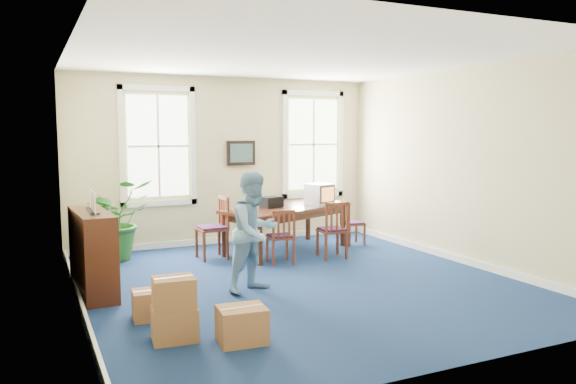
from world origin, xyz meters
name	(u,v)px	position (x,y,z in m)	size (l,w,h in m)	color
floor	(299,282)	(0.00, 0.00, 0.00)	(6.50, 6.50, 0.00)	navy
ceiling	(300,57)	(0.00, 0.00, 3.20)	(6.50, 6.50, 0.00)	white
wall_back	(226,161)	(0.00, 3.25, 1.60)	(6.50, 6.50, 0.00)	#CBBD8D
wall_front	(460,196)	(0.00, -3.25, 1.60)	(6.50, 6.50, 0.00)	#CBBD8D
wall_left	(73,180)	(-3.00, 0.00, 1.60)	(6.50, 6.50, 0.00)	#CBBD8D
wall_right	(464,166)	(3.00, 0.00, 1.60)	(6.50, 6.50, 0.00)	#CBBD8D
baseboard_back	(227,239)	(0.00, 3.22, 0.06)	(6.00, 0.04, 0.12)	white
baseboard_left	(81,305)	(-2.97, 0.00, 0.06)	(0.04, 6.50, 0.12)	white
baseboard_right	(459,259)	(2.97, 0.00, 0.06)	(0.04, 6.50, 0.12)	white
window_left	(158,146)	(-1.30, 3.23, 1.90)	(1.40, 0.12, 2.20)	white
window_right	(313,144)	(1.90, 3.23, 1.90)	(1.40, 0.12, 2.20)	white
wall_picture	(241,153)	(0.30, 3.20, 1.75)	(0.58, 0.06, 0.48)	black
conference_table	(286,229)	(0.73, 2.02, 0.41)	(2.39, 1.09, 0.81)	#401D10
crt_tv	(319,194)	(1.44, 2.08, 1.01)	(0.42, 0.46, 0.39)	#B7B7BC
game_console	(336,202)	(1.76, 2.02, 0.84)	(0.14, 0.17, 0.04)	white
equipment_bag	(271,202)	(0.46, 2.08, 0.91)	(0.38, 0.25, 0.19)	black
chair_near_left	(280,236)	(0.24, 1.21, 0.45)	(0.41, 0.41, 0.91)	maroon
chair_near_right	(332,229)	(1.22, 1.21, 0.49)	(0.44, 0.44, 0.98)	maroon
chair_end_left	(212,228)	(-0.68, 2.02, 0.53)	(0.48, 0.48, 1.07)	maroon
chair_end_right	(353,223)	(2.14, 2.02, 0.42)	(0.38, 0.38, 0.84)	maroon
man	(255,232)	(-0.73, -0.12, 0.82)	(0.80, 0.62, 1.64)	#72A1C6
credenza	(93,252)	(-2.75, 0.68, 0.57)	(0.41, 1.44, 1.14)	#401D10
brochure_rack	(92,199)	(-2.73, 0.68, 1.28)	(0.12, 0.66, 0.29)	#99999E
potted_plant	(114,219)	(-2.19, 2.66, 0.68)	(1.23, 1.07, 1.37)	#1D531A
cardboard_boxes	(189,303)	(-2.00, -1.39, 0.35)	(1.23, 1.23, 0.70)	#9E683E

